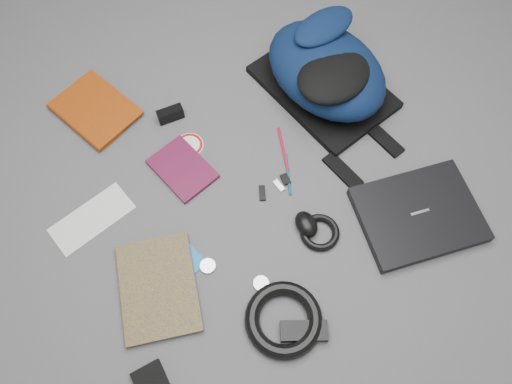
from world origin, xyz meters
name	(u,v)px	position (x,y,z in m)	size (l,w,h in m)	color
ground	(256,195)	(0.00, 0.00, 0.00)	(4.00, 4.00, 0.00)	#4F4F51
backpack	(326,70)	(0.37, 0.28, 0.10)	(0.34, 0.49, 0.20)	black
laptop	(418,214)	(0.41, -0.26, 0.02)	(0.35, 0.27, 0.03)	black
textbook_red	(72,129)	(-0.45, 0.45, 0.01)	(0.20, 0.26, 0.03)	maroon
comic_book	(120,296)	(-0.47, -0.14, 0.01)	(0.21, 0.29, 0.02)	#AA8F0C
envelope	(92,219)	(-0.48, 0.12, 0.00)	(0.25, 0.11, 0.00)	silver
dvd_case	(182,169)	(-0.18, 0.17, 0.01)	(0.14, 0.20, 0.02)	#440D24
compact_camera	(170,114)	(-0.14, 0.37, 0.02)	(0.09, 0.03, 0.05)	black
sticker_disc	(189,145)	(-0.13, 0.25, 0.00)	(0.09, 0.09, 0.00)	white
pen_teal	(288,174)	(0.12, 0.02, 0.00)	(0.01, 0.01, 0.14)	#0B5165
pen_red	(283,149)	(0.14, 0.11, 0.00)	(0.01, 0.01, 0.16)	red
id_badge	(189,258)	(-0.26, -0.11, 0.00)	(0.06, 0.10, 0.00)	#1769AD
usb_black	(262,193)	(0.02, 0.00, 0.00)	(0.02, 0.05, 0.01)	black
usb_silver	(279,186)	(0.08, 0.00, 0.00)	(0.02, 0.04, 0.01)	silver
key_fob	(285,179)	(0.10, 0.01, 0.01)	(0.02, 0.04, 0.01)	black
mouse	(306,224)	(0.09, -0.16, 0.02)	(0.06, 0.09, 0.04)	black
headphone_left	(208,266)	(-0.22, -0.15, 0.01)	(0.04, 0.04, 0.01)	silver
headphone_right	(261,284)	(-0.10, -0.26, 0.01)	(0.04, 0.04, 0.01)	#A4A3A6
cable_coil	(320,232)	(0.12, -0.19, 0.01)	(0.12, 0.12, 0.02)	black
power_brick	(304,331)	(-0.05, -0.43, 0.02)	(0.13, 0.05, 0.03)	black
power_cord_coil	(284,319)	(-0.08, -0.38, 0.02)	(0.21, 0.21, 0.04)	black
pouch	(151,381)	(-0.47, -0.38, 0.01)	(0.08, 0.08, 0.02)	black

